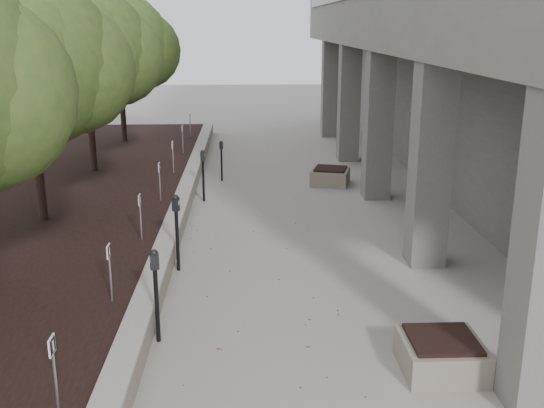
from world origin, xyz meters
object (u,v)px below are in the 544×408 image
object	(u,v)px
crabapple_tree_5	(120,67)
parking_meter_4	(203,176)
crabapple_tree_4	(87,79)
parking_meter_2	(156,296)
crabapple_tree_3	(31,99)
planter_front	(441,354)
planter_back	(330,176)
parking_meter_5	(222,161)
parking_meter_3	(177,233)

from	to	relation	value
crabapple_tree_5	parking_meter_4	xyz separation A→B (m)	(3.45, -7.22, -2.41)
crabapple_tree_4	parking_meter_2	bearing A→B (deg)	-72.17
crabapple_tree_3	planter_front	distance (m)	9.95
planter_front	planter_back	world-z (taller)	planter_front
crabapple_tree_3	crabapple_tree_5	bearing A→B (deg)	90.00
crabapple_tree_4	planter_front	xyz separation A→B (m)	(7.30, -11.12, -2.87)
crabapple_tree_3	parking_meter_5	xyz separation A→B (m)	(3.85, 5.10, -2.49)
parking_meter_5	planter_front	bearing A→B (deg)	-66.22
parking_meter_3	planter_front	world-z (taller)	parking_meter_3
planter_front	parking_meter_4	bearing A→B (deg)	113.43
parking_meter_5	planter_back	size ratio (longest dim) A/B	1.16
parking_meter_2	parking_meter_4	xyz separation A→B (m)	(0.20, 7.88, -0.03)
parking_meter_3	crabapple_tree_5	bearing A→B (deg)	125.00
crabapple_tree_4	planter_front	distance (m)	13.61
planter_front	crabapple_tree_5	bearing A→B (deg)	114.36
parking_meter_3	parking_meter_4	bearing A→B (deg)	107.96
crabapple_tree_5	planter_front	bearing A→B (deg)	-65.64
parking_meter_4	planter_back	xyz separation A→B (m)	(3.69, 1.76, -0.46)
parking_meter_4	planter_front	distance (m)	9.71
planter_back	parking_meter_3	bearing A→B (deg)	-119.82
crabapple_tree_3	parking_meter_5	size ratio (longest dim) A/B	4.33
crabapple_tree_5	parking_meter_3	distance (m)	12.87
parking_meter_3	planter_front	xyz separation A→B (m)	(4.04, -3.89, -0.52)
crabapple_tree_5	parking_meter_4	world-z (taller)	crabapple_tree_5
parking_meter_2	parking_meter_5	bearing A→B (deg)	70.36
planter_front	parking_meter_3	bearing A→B (deg)	136.06
parking_meter_2	parking_meter_5	distance (m)	10.22
parking_meter_2	parking_meter_3	distance (m)	2.88
crabapple_tree_5	parking_meter_3	bearing A→B (deg)	-75.06
crabapple_tree_3	parking_meter_5	bearing A→B (deg)	52.91
crabapple_tree_5	planter_back	size ratio (longest dim) A/B	5.04
parking_meter_3	parking_meter_5	size ratio (longest dim) A/B	1.23
parking_meter_4	parking_meter_5	size ratio (longest dim) A/B	1.14
parking_meter_4	parking_meter_5	world-z (taller)	parking_meter_4
crabapple_tree_4	parking_meter_3	xyz separation A→B (m)	(3.26, -7.23, -2.35)
parking_meter_4	planter_front	bearing A→B (deg)	-64.24
planter_front	planter_back	bearing A→B (deg)	90.86
planter_front	planter_back	xyz separation A→B (m)	(-0.16, 10.66, -0.00)
crabapple_tree_5	planter_front	xyz separation A→B (m)	(7.30, -16.12, -2.87)
crabapple_tree_3	crabapple_tree_5	world-z (taller)	same
crabapple_tree_4	planter_back	xyz separation A→B (m)	(7.14, -0.46, -2.87)
parking_meter_3	crabapple_tree_4	bearing A→B (deg)	134.35
parking_meter_2	parking_meter_4	world-z (taller)	parking_meter_2
crabapple_tree_5	parking_meter_4	distance (m)	8.36
crabapple_tree_4	parking_meter_2	world-z (taller)	crabapple_tree_4
crabapple_tree_3	parking_meter_5	distance (m)	6.86
parking_meter_4	crabapple_tree_5	bearing A→B (deg)	117.84
parking_meter_4	planter_back	bearing A→B (deg)	27.86
crabapple_tree_5	planter_front	world-z (taller)	crabapple_tree_5
crabapple_tree_4	parking_meter_3	bearing A→B (deg)	-65.71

